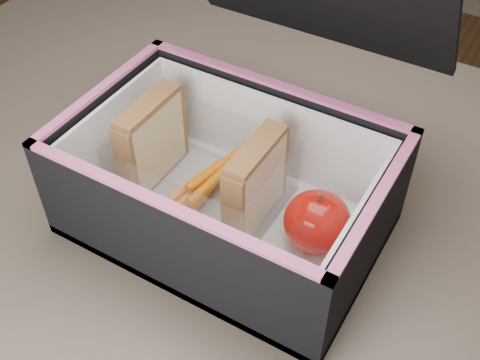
% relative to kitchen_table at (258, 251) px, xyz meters
% --- Properties ---
extents(kitchen_table, '(1.20, 0.80, 0.75)m').
position_rel_kitchen_table_xyz_m(kitchen_table, '(0.00, 0.00, 0.00)').
color(kitchen_table, brown).
rests_on(kitchen_table, ground).
extents(lunch_bag, '(0.32, 0.33, 0.29)m').
position_rel_kitchen_table_xyz_m(lunch_bag, '(-0.01, -0.04, 0.16)').
color(lunch_bag, black).
rests_on(lunch_bag, kitchen_table).
extents(plastic_tub, '(0.18, 0.13, 0.07)m').
position_rel_kitchen_table_xyz_m(plastic_tub, '(-0.05, -0.03, 0.14)').
color(plastic_tub, white).
rests_on(plastic_tub, lunch_bag).
extents(sandwich_left, '(0.03, 0.09, 0.10)m').
position_rel_kitchen_table_xyz_m(sandwich_left, '(-0.12, -0.03, 0.16)').
color(sandwich_left, beige).
rests_on(sandwich_left, plastic_tub).
extents(sandwich_right, '(0.02, 0.09, 0.10)m').
position_rel_kitchen_table_xyz_m(sandwich_right, '(0.01, -0.03, 0.16)').
color(sandwich_right, beige).
rests_on(sandwich_right, plastic_tub).
extents(carrot_sticks, '(0.04, 0.11, 0.03)m').
position_rel_kitchen_table_xyz_m(carrot_sticks, '(-0.05, -0.04, 0.13)').
color(carrot_sticks, '#CF6018').
rests_on(carrot_sticks, plastic_tub).
extents(paper_napkin, '(0.10, 0.10, 0.01)m').
position_rel_kitchen_table_xyz_m(paper_napkin, '(0.09, -0.03, 0.11)').
color(paper_napkin, white).
rests_on(paper_napkin, lunch_bag).
extents(red_apple, '(0.08, 0.08, 0.07)m').
position_rel_kitchen_table_xyz_m(red_apple, '(0.09, -0.04, 0.14)').
color(red_apple, maroon).
rests_on(red_apple, paper_napkin).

